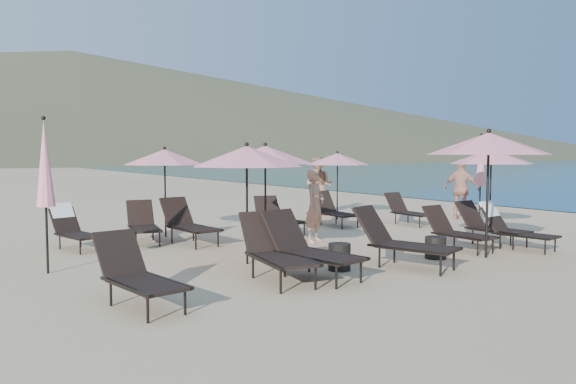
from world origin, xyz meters
TOP-DOWN VIEW (x-y plane):
  - ground at (0.00, 0.00)m, footprint 800.00×800.00m
  - volcanic_headland at (71.37, 302.62)m, footprint 690.00×690.00m
  - lounger_0 at (-6.07, -0.50)m, footprint 0.86×1.72m
  - lounger_1 at (-3.71, -0.21)m, footprint 0.96×1.89m
  - lounger_2 at (-1.30, -0.58)m, footprint 1.25×1.96m
  - lounger_3 at (0.97, 0.09)m, footprint 0.62×1.56m
  - lounger_4 at (2.08, -0.47)m, footprint 0.81×1.64m
  - lounger_5 at (2.15, 0.15)m, footprint 0.66×1.64m
  - lounger_6 at (-4.20, 4.71)m, footprint 0.92×1.69m
  - lounger_7 at (-3.41, 3.96)m, footprint 0.82×1.80m
  - lounger_8 at (-0.71, 4.32)m, footprint 0.62×1.50m
  - lounger_9 at (-1.12, 4.10)m, footprint 1.08×1.73m
  - lounger_10 at (1.23, 4.60)m, footprint 0.72×1.67m
  - lounger_11 at (3.16, 3.65)m, footprint 0.63×1.55m
  - lounger_12 at (-5.74, 4.67)m, footprint 0.88×1.60m
  - lounger_13 at (-3.14, -0.32)m, footprint 1.00×1.93m
  - umbrella_open_0 at (-3.45, 1.19)m, footprint 2.08×2.08m
  - umbrella_open_1 at (-2.32, 2.41)m, footprint 2.10×2.10m
  - umbrella_open_2 at (3.67, 1.28)m, footprint 2.05×2.05m
  - umbrella_open_3 at (-3.48, 5.17)m, footprint 2.04×2.04m
  - umbrella_open_4 at (2.26, 5.73)m, footprint 1.95×1.95m
  - umbrella_open_5 at (0.74, -0.84)m, footprint 2.33×2.33m
  - umbrella_closed_0 at (4.83, 2.48)m, footprint 0.30×0.30m
  - umbrella_closed_1 at (-6.67, 2.34)m, footprint 0.31×0.31m
  - side_table_0 at (-2.39, -0.18)m, footprint 0.39×0.39m
  - side_table_1 at (-0.15, -0.35)m, footprint 0.41×0.41m
  - beachgoer_a at (-0.91, 2.55)m, footprint 0.73×0.64m
  - beachgoer_b at (2.46, 6.97)m, footprint 1.11×1.18m
  - beachgoer_c at (5.47, 3.66)m, footprint 0.85×1.18m

SIDE VIEW (x-z plane):
  - ground at x=0.00m, z-range 0.00..0.00m
  - side_table_1 at x=-0.15m, z-range 0.00..0.42m
  - side_table_0 at x=-2.39m, z-range 0.00..0.47m
  - lounger_8 at x=-0.71m, z-range -0.03..0.82m
  - lounger_11 at x=3.16m, z-range -0.03..0.85m
  - lounger_3 at x=0.97m, z-range -0.03..0.86m
  - lounger_6 at x=-4.20m, z-range -0.03..0.89m
  - lounger_9 at x=-1.12m, z-range -0.03..0.90m
  - lounger_5 at x=2.15m, z-range -0.03..0.90m
  - lounger_10 at x=1.23m, z-range -0.03..0.91m
  - lounger_0 at x=-6.07m, z-range -0.03..0.92m
  - lounger_12 at x=-5.74m, z-range -0.02..0.93m
  - lounger_4 at x=2.08m, z-range -0.02..0.96m
  - lounger_7 at x=-3.41m, z-range -0.03..0.97m
  - lounger_1 at x=-3.71m, z-range -0.03..1.01m
  - lounger_2 at x=-1.30m, z-range -0.03..1.02m
  - lounger_13 at x=-3.14m, z-range -0.03..1.02m
  - beachgoer_a at x=-0.91m, z-range 0.00..1.68m
  - beachgoer_c at x=5.47m, z-range 0.00..1.86m
  - beachgoer_b at x=2.46m, z-range 0.00..1.93m
  - umbrella_closed_0 at x=4.83m, z-range 0.51..3.10m
  - umbrella_closed_1 at x=-6.67m, z-range 0.52..3.18m
  - umbrella_open_4 at x=2.26m, z-range 0.81..2.90m
  - umbrella_open_3 at x=-3.48m, z-range 0.84..3.04m
  - umbrella_open_2 at x=3.67m, z-range 0.85..3.05m
  - umbrella_open_0 at x=-3.45m, z-range 0.86..3.09m
  - umbrella_open_1 at x=-2.32m, z-range 0.87..3.13m
  - umbrella_open_5 at x=0.74m, z-range 0.96..3.47m
  - volcanic_headland at x=71.37m, z-range -1.01..53.99m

